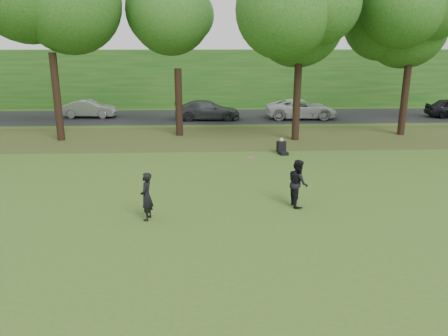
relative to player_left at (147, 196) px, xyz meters
name	(u,v)px	position (x,y,z in m)	size (l,w,h in m)	color
ground	(250,222)	(3.35, -0.36, -0.81)	(120.00, 120.00, 0.00)	#355A1C
leaf_litter	(228,138)	(3.35, 12.64, -0.80)	(60.00, 7.00, 0.01)	#453618
street	(223,116)	(3.35, 20.64, -0.80)	(70.00, 7.00, 0.02)	black
far_hedge	(220,78)	(3.35, 26.64, 1.69)	(70.00, 3.00, 5.00)	#194F16
player_left	(147,196)	(0.00, 0.00, 0.00)	(0.59, 0.39, 1.61)	black
player_right	(298,183)	(5.21, 1.04, 0.04)	(0.83, 0.64, 1.70)	black
parked_cars	(231,109)	(3.94, 19.43, -0.08)	(42.05, 3.33, 1.47)	black
frisbee	(251,157)	(3.47, 0.58, 1.13)	(0.36, 0.36, 0.11)	#EF1496
seated_person	(282,148)	(5.96, 8.59, -0.50)	(0.56, 0.80, 0.83)	black
tree_line	(222,1)	(3.01, 12.58, 7.04)	(55.30, 7.90, 12.31)	black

